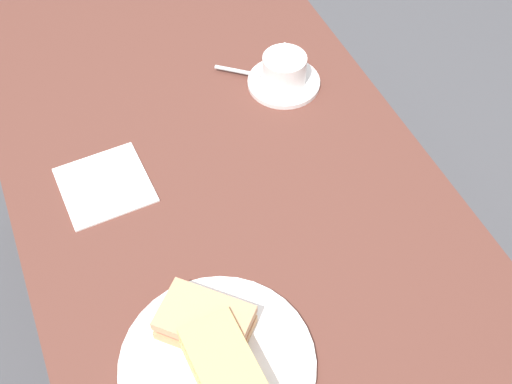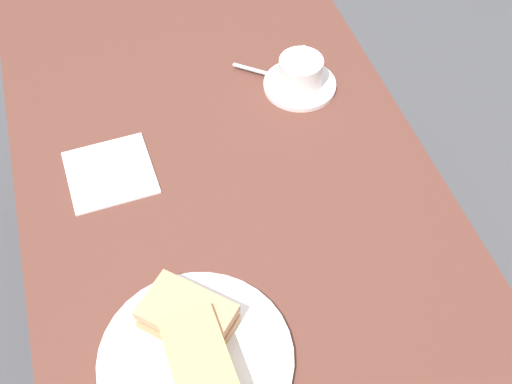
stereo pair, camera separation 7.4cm
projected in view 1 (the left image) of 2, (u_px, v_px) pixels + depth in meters
The scene contains 9 objects.
ground_plane at pixel (219, 313), 1.79m from camera, with size 6.00×6.00×0.00m, color #48484B.
dining_table at pixel (205, 166), 1.30m from camera, with size 1.26×0.73×0.70m.
sandwich_plate at pixel (218, 364), 0.95m from camera, with size 0.29×0.29×0.01m, color white.
sandwich_front at pixel (223, 367), 0.91m from camera, with size 0.14×0.09×0.06m.
sandwich_back at pixel (205, 322), 0.96m from camera, with size 0.15×0.15×0.05m.
coffee_saucer at pixel (284, 82), 1.32m from camera, with size 0.15×0.15×0.01m, color white.
coffee_cup at pixel (284, 68), 1.29m from camera, with size 0.11×0.09×0.06m.
spoon at pixel (246, 72), 1.33m from camera, with size 0.07×0.08×0.01m.
napkin at pixel (105, 185), 1.16m from camera, with size 0.15×0.15×0.00m, color white.
Camera 1 is at (-0.81, 0.24, 1.62)m, focal length 46.30 mm.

